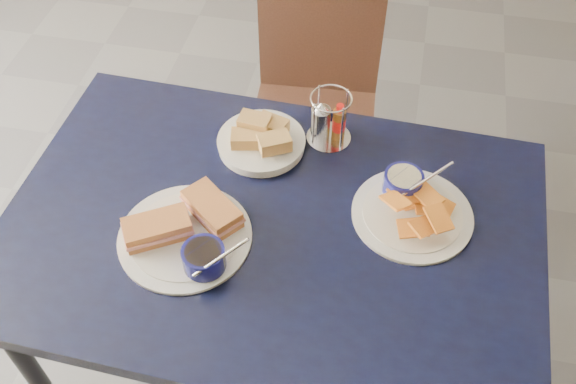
% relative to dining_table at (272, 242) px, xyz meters
% --- Properties ---
extents(dining_table, '(1.21, 0.83, 0.75)m').
position_rel_dining_table_xyz_m(dining_table, '(0.00, 0.00, 0.00)').
color(dining_table, black).
rests_on(dining_table, ground).
extents(chair_far, '(0.42, 0.41, 0.84)m').
position_rel_dining_table_xyz_m(chair_far, '(-0.02, 0.77, -0.20)').
color(chair_far, black).
rests_on(chair_far, ground).
extents(sandwich_plate, '(0.31, 0.29, 0.12)m').
position_rel_dining_table_xyz_m(sandwich_plate, '(-0.16, -0.08, 0.09)').
color(sandwich_plate, white).
rests_on(sandwich_plate, dining_table).
extents(plantain_plate, '(0.27, 0.27, 0.12)m').
position_rel_dining_table_xyz_m(plantain_plate, '(0.30, 0.11, 0.09)').
color(plantain_plate, white).
rests_on(plantain_plate, dining_table).
extents(bread_basket, '(0.21, 0.21, 0.07)m').
position_rel_dining_table_xyz_m(bread_basket, '(-0.07, 0.23, 0.09)').
color(bread_basket, white).
rests_on(bread_basket, dining_table).
extents(condiment_caddy, '(0.11, 0.11, 0.14)m').
position_rel_dining_table_xyz_m(condiment_caddy, '(0.08, 0.29, 0.12)').
color(condiment_caddy, silver).
rests_on(condiment_caddy, dining_table).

